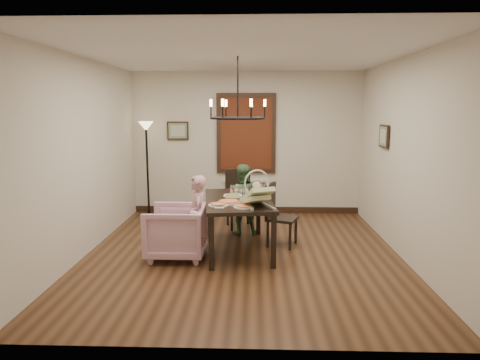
# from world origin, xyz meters

# --- Properties ---
(room_shell) EXTENTS (4.51, 5.00, 2.81)m
(room_shell) POSITION_xyz_m (0.00, 0.37, 1.40)
(room_shell) COLOR brown
(room_shell) RESTS_ON ground
(dining_table) EXTENTS (1.13, 1.76, 0.78)m
(dining_table) POSITION_xyz_m (-0.07, 0.16, 0.69)
(dining_table) COLOR black
(dining_table) RESTS_ON room_shell
(chair_far) EXTENTS (0.55, 0.55, 1.03)m
(chair_far) POSITION_xyz_m (-0.08, 1.39, 0.52)
(chair_far) COLOR black
(chair_far) RESTS_ON room_shell
(chair_right) EXTENTS (0.54, 0.54, 0.96)m
(chair_right) POSITION_xyz_m (0.59, 0.41, 0.48)
(chair_right) COLOR black
(chair_right) RESTS_ON room_shell
(armchair) EXTENTS (0.82, 0.80, 0.74)m
(armchair) POSITION_xyz_m (-0.94, -0.17, 0.37)
(armchair) COLOR #E8B2C9
(armchair) RESTS_ON room_shell
(elderly_woman) EXTENTS (0.30, 0.39, 0.98)m
(elderly_woman) POSITION_xyz_m (-0.63, -0.21, 0.49)
(elderly_woman) COLOR #C58B97
(elderly_woman) RESTS_ON room_shell
(seated_man) EXTENTS (0.50, 0.40, 0.98)m
(seated_man) POSITION_xyz_m (-0.05, 1.01, 0.49)
(seated_man) COLOR #447042
(seated_man) RESTS_ON room_shell
(baby_bouncer) EXTENTS (0.56, 0.64, 0.35)m
(baby_bouncer) POSITION_xyz_m (0.20, -0.33, 0.95)
(baby_bouncer) COLOR beige
(baby_bouncer) RESTS_ON dining_table
(salad_bowl) EXTENTS (0.32, 0.32, 0.08)m
(salad_bowl) POSITION_xyz_m (-0.15, 0.10, 0.82)
(salad_bowl) COLOR white
(salad_bowl) RESTS_ON dining_table
(pizza_platter) EXTENTS (0.31, 0.31, 0.04)m
(pizza_platter) POSITION_xyz_m (-0.19, -0.14, 0.80)
(pizza_platter) COLOR tan
(pizza_platter) RESTS_ON dining_table
(drinking_glass) EXTENTS (0.08, 0.08, 0.16)m
(drinking_glass) POSITION_xyz_m (-0.05, 0.34, 0.85)
(drinking_glass) COLOR silver
(drinking_glass) RESTS_ON dining_table
(window_blinds) EXTENTS (1.00, 0.03, 1.40)m
(window_blinds) POSITION_xyz_m (0.00, 2.46, 1.60)
(window_blinds) COLOR #622513
(window_blinds) RESTS_ON room_shell
(radiator) EXTENTS (0.92, 0.12, 0.62)m
(radiator) POSITION_xyz_m (0.00, 2.48, 0.35)
(radiator) COLOR silver
(radiator) RESTS_ON room_shell
(picture_back) EXTENTS (0.42, 0.03, 0.36)m
(picture_back) POSITION_xyz_m (-1.35, 2.47, 1.65)
(picture_back) COLOR black
(picture_back) RESTS_ON room_shell
(picture_right) EXTENTS (0.03, 0.42, 0.36)m
(picture_right) POSITION_xyz_m (2.21, 0.90, 1.65)
(picture_right) COLOR black
(picture_right) RESTS_ON room_shell
(floor_lamp) EXTENTS (0.30, 0.30, 1.80)m
(floor_lamp) POSITION_xyz_m (-1.90, 2.15, 0.90)
(floor_lamp) COLOR black
(floor_lamp) RESTS_ON room_shell
(chandelier) EXTENTS (0.80, 0.80, 0.04)m
(chandelier) POSITION_xyz_m (-0.07, 0.16, 1.95)
(chandelier) COLOR black
(chandelier) RESTS_ON room_shell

